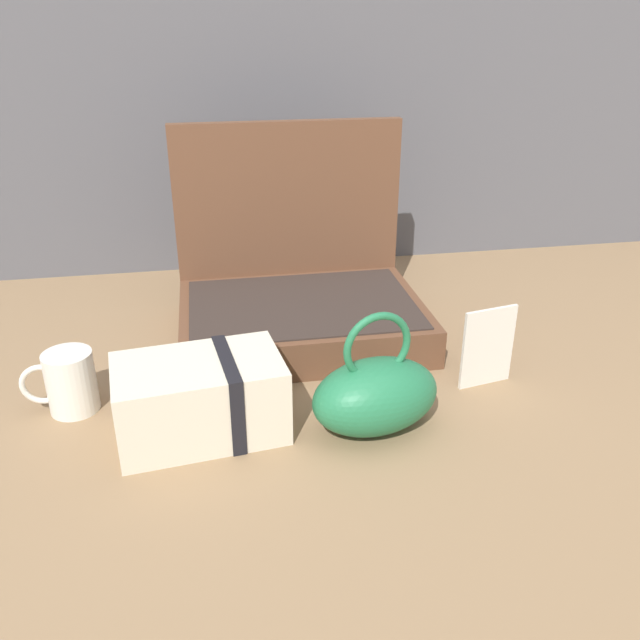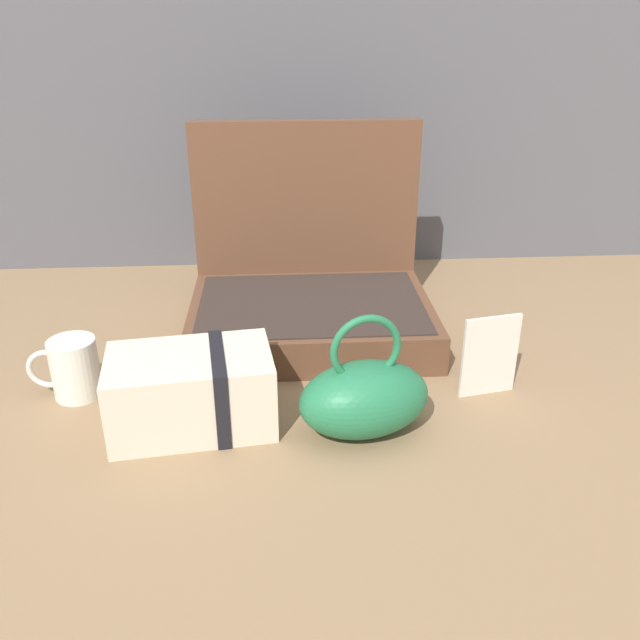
% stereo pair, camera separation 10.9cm
% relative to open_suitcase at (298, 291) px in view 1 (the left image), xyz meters
% --- Properties ---
extents(ground_plane, '(6.00, 6.00, 0.00)m').
position_rel_open_suitcase_xyz_m(ground_plane, '(0.01, -0.18, -0.08)').
color(ground_plane, '#8C6D4C').
extents(open_suitcase, '(0.45, 0.35, 0.38)m').
position_rel_open_suitcase_xyz_m(open_suitcase, '(0.00, 0.00, 0.00)').
color(open_suitcase, brown).
rests_on(open_suitcase, ground_plane).
extents(teal_pouch_handbag, '(0.22, 0.16, 0.19)m').
position_rel_open_suitcase_xyz_m(teal_pouch_handbag, '(0.06, -0.36, -0.02)').
color(teal_pouch_handbag, '#237247').
rests_on(teal_pouch_handbag, ground_plane).
extents(cream_toiletry_bag, '(0.26, 0.17, 0.12)m').
position_rel_open_suitcase_xyz_m(cream_toiletry_bag, '(-0.19, -0.33, -0.02)').
color(cream_toiletry_bag, beige).
rests_on(cream_toiletry_bag, ground_plane).
extents(coffee_mug, '(0.11, 0.08, 0.10)m').
position_rel_open_suitcase_xyz_m(coffee_mug, '(-0.39, -0.23, -0.03)').
color(coffee_mug, silver).
rests_on(coffee_mug, ground_plane).
extents(info_card_left, '(0.10, 0.03, 0.14)m').
position_rel_open_suitcase_xyz_m(info_card_left, '(0.28, -0.27, -0.01)').
color(info_card_left, silver).
rests_on(info_card_left, ground_plane).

